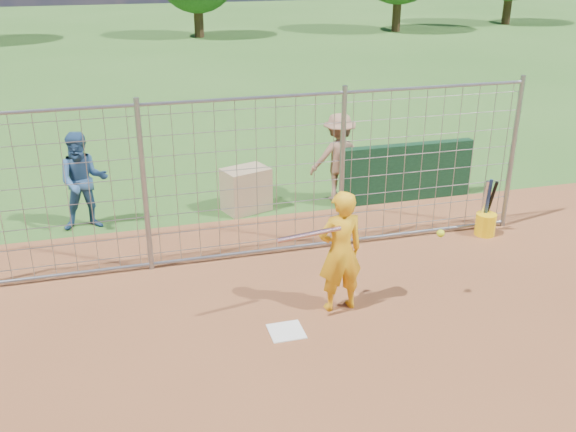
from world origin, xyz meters
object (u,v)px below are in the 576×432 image
object	(u,v)px
bucket_with_bats	(486,221)
batter	(340,252)
equipment_bin	(246,190)
bystander_c	(339,158)
bystander_a	(83,181)

from	to	relation	value
bucket_with_bats	batter	bearing A→B (deg)	-153.53
equipment_bin	batter	bearing A→B (deg)	-101.01
bucket_with_bats	bystander_c	bearing A→B (deg)	129.93
batter	bystander_a	xyz separation A→B (m)	(-3.25, 3.66, 0.01)
bystander_a	equipment_bin	bearing A→B (deg)	-0.03
equipment_bin	bystander_a	bearing A→B (deg)	162.93
bystander_a	bucket_with_bats	size ratio (longest dim) A/B	1.74
bystander_c	equipment_bin	bearing A→B (deg)	2.58
batter	bucket_with_bats	xyz separation A→B (m)	(3.16, 1.57, -0.59)
batter	bucket_with_bats	bearing A→B (deg)	-157.38
batter	bucket_with_bats	size ratio (longest dim) A/B	1.72
bystander_a	equipment_bin	world-z (taller)	bystander_a
bystander_c	bucket_with_bats	world-z (taller)	bystander_c
bystander_c	equipment_bin	distance (m)	1.85
bystander_a	bucket_with_bats	bearing A→B (deg)	-19.13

